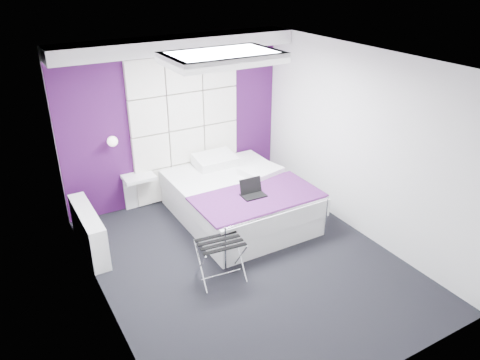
% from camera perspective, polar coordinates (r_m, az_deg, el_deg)
% --- Properties ---
extents(floor, '(4.40, 4.40, 0.00)m').
position_cam_1_polar(floor, '(6.22, 0.85, -9.93)').
color(floor, black).
rests_on(floor, ground).
extents(ceiling, '(4.40, 4.40, 0.00)m').
position_cam_1_polar(ceiling, '(5.16, 1.04, 14.27)').
color(ceiling, white).
rests_on(ceiling, wall_back).
extents(wall_back, '(3.60, 0.00, 3.60)m').
position_cam_1_polar(wall_back, '(7.41, -7.91, 7.15)').
color(wall_back, white).
rests_on(wall_back, floor).
extents(wall_left, '(0.00, 4.40, 4.40)m').
position_cam_1_polar(wall_left, '(4.98, -17.17, -3.34)').
color(wall_left, white).
rests_on(wall_left, floor).
extents(wall_right, '(0.00, 4.40, 4.40)m').
position_cam_1_polar(wall_right, '(6.60, 14.50, 4.25)').
color(wall_right, white).
rests_on(wall_right, floor).
extents(accent_wall, '(3.58, 0.02, 2.58)m').
position_cam_1_polar(accent_wall, '(7.40, -7.88, 7.13)').
color(accent_wall, '#3C0F45').
rests_on(accent_wall, wall_back).
extents(soffit, '(3.58, 0.50, 0.20)m').
position_cam_1_polar(soffit, '(6.90, -7.69, 16.09)').
color(soffit, white).
rests_on(soffit, wall_back).
extents(headboard, '(1.80, 0.08, 2.30)m').
position_cam_1_polar(headboard, '(7.45, -6.61, 6.28)').
color(headboard, silver).
rests_on(headboard, wall_back).
extents(skylight, '(1.36, 0.86, 0.12)m').
position_cam_1_polar(skylight, '(5.68, -2.19, 14.80)').
color(skylight, white).
rests_on(skylight, ceiling).
extents(wall_lamp, '(0.15, 0.15, 0.15)m').
position_cam_1_polar(wall_lamp, '(7.00, -15.37, 4.67)').
color(wall_lamp, white).
rests_on(wall_lamp, wall_back).
extents(radiator, '(0.22, 1.20, 0.60)m').
position_cam_1_polar(radiator, '(6.60, -17.95, -5.93)').
color(radiator, white).
rests_on(radiator, floor).
extents(bed, '(1.77, 2.14, 0.75)m').
position_cam_1_polar(bed, '(7.05, -0.23, -2.28)').
color(bed, white).
rests_on(bed, floor).
extents(nightstand, '(0.47, 0.37, 0.05)m').
position_cam_1_polar(nightstand, '(7.29, -12.27, 0.35)').
color(nightstand, white).
rests_on(nightstand, wall_back).
extents(luggage_rack, '(0.54, 0.40, 0.53)m').
position_cam_1_polar(luggage_rack, '(5.78, -2.36, -9.76)').
color(luggage_rack, silver).
rests_on(luggage_rack, floor).
extents(laptop, '(0.33, 0.24, 0.24)m').
position_cam_1_polar(laptop, '(6.51, 1.45, -1.37)').
color(laptop, black).
rests_on(laptop, bed).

